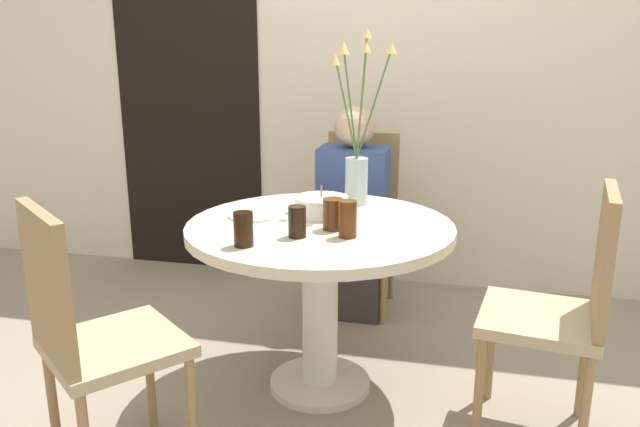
{
  "coord_description": "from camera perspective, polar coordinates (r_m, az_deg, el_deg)",
  "views": [
    {
      "loc": [
        0.52,
        -2.26,
        1.38
      ],
      "look_at": [
        0.0,
        0.0,
        0.75
      ],
      "focal_mm": 35.0,
      "sensor_mm": 36.0,
      "label": 1
    }
  ],
  "objects": [
    {
      "name": "ground_plane",
      "position": [
        2.7,
        0.0,
        -15.47
      ],
      "size": [
        16.0,
        16.0,
        0.0
      ],
      "primitive_type": "plane",
      "color": "gray"
    },
    {
      "name": "wall_back",
      "position": [
        3.6,
        4.81,
        13.94
      ],
      "size": [
        8.0,
        0.05,
        2.6
      ],
      "color": "beige",
      "rests_on": "ground_plane"
    },
    {
      "name": "doorway_panel",
      "position": [
        3.91,
        -11.96,
        9.73
      ],
      "size": [
        0.9,
        0.01,
        2.05
      ],
      "color": "black",
      "rests_on": "ground_plane"
    },
    {
      "name": "dining_table",
      "position": [
        2.46,
        0.0,
        -4.24
      ],
      "size": [
        1.04,
        1.04,
        0.71
      ],
      "color": "beige",
      "rests_on": "ground_plane"
    },
    {
      "name": "chair_far_back",
      "position": [
        3.32,
        3.63,
        0.36
      ],
      "size": [
        0.4,
        0.4,
        0.93
      ],
      "rotation": [
        0.0,
        0.0,
        -0.01
      ],
      "color": "tan",
      "rests_on": "ground_plane"
    },
    {
      "name": "chair_near_front",
      "position": [
        2.08,
        -20.44,
        -9.91
      ],
      "size": [
        0.56,
        0.56,
        0.93
      ],
      "rotation": [
        0.0,
        0.0,
        2.46
      ],
      "color": "tan",
      "rests_on": "ground_plane"
    },
    {
      "name": "chair_right_flank",
      "position": [
        2.32,
        21.56,
        -7.43
      ],
      "size": [
        0.46,
        0.46,
        0.93
      ],
      "rotation": [
        0.0,
        0.0,
        4.56
      ],
      "color": "tan",
      "rests_on": "ground_plane"
    },
    {
      "name": "birthday_cake",
      "position": [
        2.52,
        0.12,
        0.68
      ],
      "size": [
        0.22,
        0.22,
        0.12
      ],
      "color": "white",
      "rests_on": "dining_table"
    },
    {
      "name": "flower_vase",
      "position": [
        2.68,
        3.41,
        5.36
      ],
      "size": [
        0.24,
        0.35,
        0.74
      ],
      "color": "#B2C6C1",
      "rests_on": "dining_table"
    },
    {
      "name": "side_plate",
      "position": [
        2.52,
        -6.15,
        -0.2
      ],
      "size": [
        0.19,
        0.19,
        0.01
      ],
      "color": "silver",
      "rests_on": "dining_table"
    },
    {
      "name": "drink_glass_0",
      "position": [
        2.23,
        -2.1,
        -0.75
      ],
      "size": [
        0.07,
        0.07,
        0.11
      ],
      "color": "black",
      "rests_on": "dining_table"
    },
    {
      "name": "drink_glass_1",
      "position": [
        2.33,
        1.21,
        -0.05
      ],
      "size": [
        0.08,
        0.08,
        0.12
      ],
      "color": "#51280F",
      "rests_on": "dining_table"
    },
    {
      "name": "drink_glass_2",
      "position": [
        2.15,
        -7.02,
        -1.43
      ],
      "size": [
        0.07,
        0.07,
        0.12
      ],
      "color": "black",
      "rests_on": "dining_table"
    },
    {
      "name": "drink_glass_3",
      "position": [
        2.23,
        2.55,
        -0.51
      ],
      "size": [
        0.07,
        0.07,
        0.13
      ],
      "color": "#51280F",
      "rests_on": "dining_table"
    },
    {
      "name": "person_guest",
      "position": [
        3.18,
        3.13,
        -0.65
      ],
      "size": [
        0.34,
        0.24,
        1.09
      ],
      "color": "#383333",
      "rests_on": "ground_plane"
    }
  ]
}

